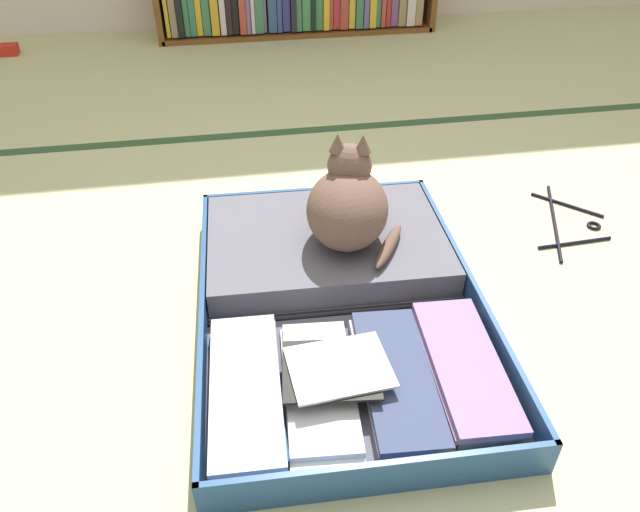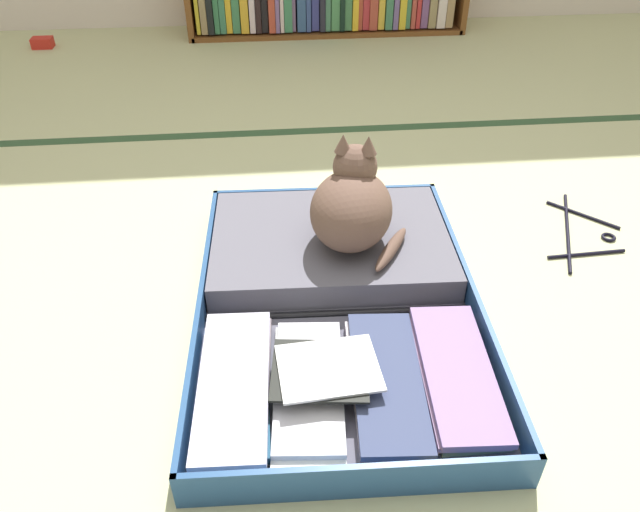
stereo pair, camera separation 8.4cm
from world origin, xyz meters
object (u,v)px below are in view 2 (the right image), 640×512
Objects in this scene: clothes_hanger at (581,233)px; small_red_pouch at (42,43)px; black_cat at (353,205)px; open_suitcase at (335,290)px.

small_red_pouch is (-2.00, 1.85, 0.02)m from clothes_hanger.
clothes_hanger is 3.87× the size of small_red_pouch.
black_cat reaches higher than clothes_hanger.
clothes_hanger is at bearing 16.85° from open_suitcase.
black_cat is 0.72m from clothes_hanger.
clothes_hanger is (0.69, 0.08, -0.19)m from black_cat.
clothes_hanger is at bearing 6.34° from black_cat.
open_suitcase is 2.43m from small_red_pouch.
black_cat reaches higher than open_suitcase.
black_cat is 2.34m from small_red_pouch.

